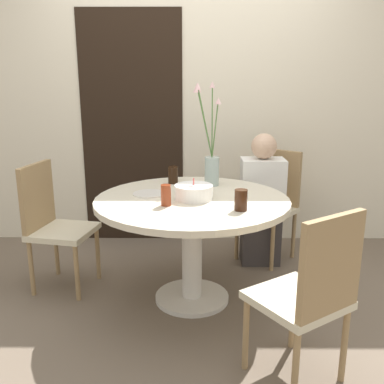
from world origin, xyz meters
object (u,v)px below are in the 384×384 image
object	(u,v)px
drink_glass_2	(241,200)
chair_near_front	(52,220)
chair_right_flank	(311,291)
flower_vase	(210,156)
drink_glass_0	(173,175)
person_boy	(262,204)
chair_left_flank	(272,199)
drink_glass_1	(166,195)
side_plate	(149,194)
birthday_cake	(194,192)

from	to	relation	value
drink_glass_2	chair_near_front	bearing A→B (deg)	159.83
chair_right_flank	flower_vase	world-z (taller)	flower_vase
chair_right_flank	drink_glass_0	size ratio (longest dim) A/B	7.18
chair_right_flank	person_boy	world-z (taller)	person_boy
chair_left_flank	drink_glass_1	world-z (taller)	chair_left_flank
flower_vase	side_plate	xyz separation A→B (m)	(-0.41, -0.28, -0.21)
birthday_cake	side_plate	size ratio (longest dim) A/B	1.12
drink_glass_0	person_boy	bearing A→B (deg)	18.72
chair_right_flank	drink_glass_1	distance (m)	1.02
chair_right_flank	drink_glass_1	bearing A→B (deg)	-76.72
chair_right_flank	birthday_cake	xyz separation A→B (m)	(-0.55, 0.81, 0.26)
chair_left_flank	drink_glass_2	xyz separation A→B (m)	(-0.37, -1.03, 0.28)
drink_glass_0	person_boy	size ratio (longest dim) A/B	0.12
chair_left_flank	person_boy	bearing A→B (deg)	-90.00
flower_vase	drink_glass_2	bearing A→B (deg)	-75.81
side_plate	drink_glass_0	bearing A→B (deg)	65.99
chair_near_front	birthday_cake	size ratio (longest dim) A/B	3.69
chair_left_flank	person_boy	size ratio (longest dim) A/B	0.85
drink_glass_0	drink_glass_2	xyz separation A→B (m)	(0.43, -0.67, -0.00)
flower_vase	person_boy	xyz separation A→B (m)	(0.43, 0.28, -0.44)
chair_right_flank	side_plate	bearing A→B (deg)	-81.27
flower_vase	side_plate	distance (m)	0.54
chair_left_flank	drink_glass_0	world-z (taller)	chair_left_flank
chair_near_front	drink_glass_0	distance (m)	0.91
chair_right_flank	drink_glass_0	distance (m)	1.46
side_plate	drink_glass_2	distance (m)	0.67
chair_right_flank	drink_glass_0	world-z (taller)	chair_right_flank
side_plate	drink_glass_2	bearing A→B (deg)	-31.62
flower_vase	drink_glass_0	bearing A→B (deg)	170.50
birthday_cake	person_boy	distance (m)	0.90
chair_left_flank	chair_near_front	xyz separation A→B (m)	(-1.65, -0.56, 0.00)
side_plate	drink_glass_2	world-z (taller)	drink_glass_2
flower_vase	person_boy	size ratio (longest dim) A/B	0.69
chair_right_flank	drink_glass_2	size ratio (longest dim) A/B	7.23
chair_right_flank	chair_near_front	bearing A→B (deg)	-67.66
drink_glass_2	birthday_cake	bearing A→B (deg)	138.90
chair_left_flank	birthday_cake	size ratio (longest dim) A/B	3.69
side_plate	flower_vase	bearing A→B (deg)	33.69
flower_vase	drink_glass_2	size ratio (longest dim) A/B	5.85
chair_right_flank	birthday_cake	size ratio (longest dim) A/B	3.69
side_plate	person_boy	size ratio (longest dim) A/B	0.20
drink_glass_2	person_boy	xyz separation A→B (m)	(0.27, 0.91, -0.29)
chair_right_flank	chair_left_flank	bearing A→B (deg)	-127.32
chair_left_flank	side_plate	distance (m)	1.18
chair_left_flank	drink_glass_1	xyz separation A→B (m)	(-0.82, -0.93, 0.28)
drink_glass_0	side_plate	bearing A→B (deg)	-114.01
side_plate	drink_glass_0	distance (m)	0.36
birthday_cake	drink_glass_0	size ratio (longest dim) A/B	1.94
chair_near_front	drink_glass_1	bearing A→B (deg)	-102.61
chair_near_front	flower_vase	xyz separation A→B (m)	(1.12, 0.16, 0.43)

